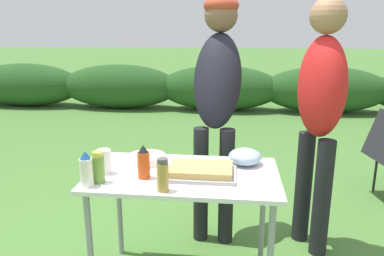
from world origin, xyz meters
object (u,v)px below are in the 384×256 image
at_px(mixing_bowl, 245,157).
at_px(standing_person_in_gray_fleece, 320,105).
at_px(folding_table, 184,185).
at_px(paper_cup_stack, 104,161).
at_px(mayo_bottle, 86,170).
at_px(hot_sauce_bottle, 144,162).
at_px(spice_jar, 163,175).
at_px(standing_person_in_olive_jacket, 217,86).
at_px(plate_stack, 147,158).
at_px(relish_jar, 99,167).
at_px(food_tray, 201,171).

distance_m(mixing_bowl, standing_person_in_gray_fleece, 0.66).
relative_size(folding_table, paper_cup_stack, 7.73).
bearing_deg(mayo_bottle, paper_cup_stack, 81.04).
distance_m(folding_table, hot_sauce_bottle, 0.29).
bearing_deg(spice_jar, standing_person_in_olive_jacket, 75.67).
bearing_deg(mixing_bowl, plate_stack, -177.37).
height_order(hot_sauce_bottle, relish_jar, hot_sauce_bottle).
bearing_deg(plate_stack, hot_sauce_bottle, -80.54).
relative_size(plate_stack, mayo_bottle, 1.19).
relative_size(food_tray, hot_sauce_bottle, 2.10).
xyz_separation_m(folding_table, food_tray, (0.10, -0.02, 0.10)).
xyz_separation_m(mayo_bottle, spice_jar, (0.41, -0.02, -0.01)).
bearing_deg(relish_jar, paper_cup_stack, 97.05).
bearing_deg(relish_jar, mixing_bowl, 25.09).
xyz_separation_m(spice_jar, standing_person_in_olive_jacket, (0.23, 0.92, 0.33)).
distance_m(standing_person_in_olive_jacket, standing_person_in_gray_fleece, 0.72).
bearing_deg(plate_stack, standing_person_in_gray_fleece, 18.08).
relative_size(relish_jar, standing_person_in_olive_jacket, 0.10).
distance_m(mayo_bottle, standing_person_in_gray_fleece, 1.56).
xyz_separation_m(mixing_bowl, paper_cup_stack, (-0.81, -0.24, 0.02)).
bearing_deg(spice_jar, mayo_bottle, 177.70).
xyz_separation_m(folding_table, mixing_bowl, (0.36, 0.19, 0.13)).
height_order(mayo_bottle, hot_sauce_bottle, mayo_bottle).
bearing_deg(folding_table, mayo_bottle, -153.53).
height_order(paper_cup_stack, hot_sauce_bottle, hot_sauce_bottle).
xyz_separation_m(food_tray, spice_jar, (-0.18, -0.23, 0.06)).
height_order(relish_jar, standing_person_in_olive_jacket, standing_person_in_olive_jacket).
bearing_deg(hot_sauce_bottle, plate_stack, 99.46).
bearing_deg(spice_jar, folding_table, 73.89).
bearing_deg(folding_table, plate_stack, 148.29).
distance_m(plate_stack, mayo_bottle, 0.47).
distance_m(mayo_bottle, spice_jar, 0.41).
distance_m(food_tray, relish_jar, 0.57).
height_order(food_tray, mayo_bottle, mayo_bottle).
xyz_separation_m(relish_jar, standing_person_in_gray_fleece, (1.30, 0.71, 0.23)).
bearing_deg(hot_sauce_bottle, standing_person_in_olive_jacket, 63.74).
xyz_separation_m(relish_jar, spice_jar, (0.37, -0.07, 0.00)).
height_order(standing_person_in_olive_jacket, standing_person_in_gray_fleece, standing_person_in_olive_jacket).
bearing_deg(relish_jar, plate_stack, 61.76).
height_order(relish_jar, spice_jar, spice_jar).
relative_size(folding_table, mayo_bottle, 5.59).
distance_m(plate_stack, relish_jar, 0.40).
relative_size(plate_stack, hot_sauce_bottle, 1.21).
height_order(food_tray, standing_person_in_gray_fleece, standing_person_in_gray_fleece).
xyz_separation_m(hot_sauce_bottle, spice_jar, (0.14, -0.16, -0.01)).
bearing_deg(paper_cup_stack, folding_table, 6.47).
bearing_deg(mixing_bowl, standing_person_in_gray_fleece, 33.85).
height_order(folding_table, relish_jar, relish_jar).
bearing_deg(mixing_bowl, mayo_bottle, -153.05).
height_order(folding_table, mayo_bottle, mayo_bottle).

